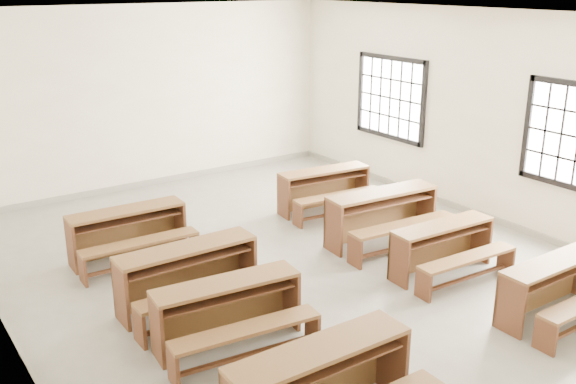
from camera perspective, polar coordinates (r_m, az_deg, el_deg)
room at (r=7.98m, az=0.53°, el=7.92°), size 8.50×8.50×3.20m
desk_set_0 at (r=5.53m, az=3.17°, el=-16.60°), size 1.67×0.88×0.75m
desk_set_1 at (r=6.67m, az=-5.28°, el=-10.30°), size 1.61×0.96×0.69m
desk_set_2 at (r=7.43m, az=-8.76°, el=-7.10°), size 1.64×0.86×0.73m
desk_set_3 at (r=8.83m, az=-13.97°, el=-3.34°), size 1.57×0.86×0.70m
desk_set_4 at (r=7.75m, az=22.65°, el=-7.65°), size 1.46×0.77×0.66m
desk_set_5 at (r=8.40m, az=13.72°, el=-4.64°), size 1.50×0.83×0.66m
desk_set_6 at (r=9.18m, az=8.51°, el=-1.89°), size 1.75×1.01×0.76m
desk_set_7 at (r=10.37m, az=3.34°, el=0.44°), size 1.60×0.96×0.69m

